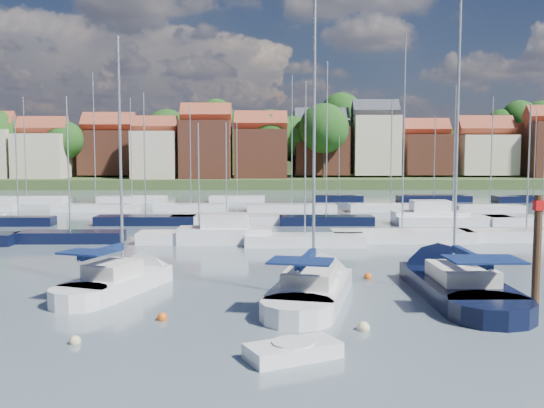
{
  "coord_description": "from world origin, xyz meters",
  "views": [
    {
      "loc": [
        -2.31,
        -25.28,
        6.93
      ],
      "look_at": [
        -1.83,
        14.0,
        3.49
      ],
      "focal_mm": 40.0,
      "sensor_mm": 36.0,
      "label": 1
    }
  ],
  "objects": [
    {
      "name": "tender",
      "position": [
        -1.37,
        -5.53,
        0.26
      ],
      "size": [
        3.45,
        2.65,
        0.68
      ],
      "rotation": [
        0.0,
        0.0,
        0.44
      ],
      "color": "white",
      "rests_on": "ground"
    },
    {
      "name": "buoy_d",
      "position": [
        1.51,
        -2.37,
        0.0
      ],
      "size": [
        0.5,
        0.5,
        0.5
      ],
      "primitive_type": "sphere",
      "color": "beige",
      "rests_on": "ground"
    },
    {
      "name": "buoy_f",
      "position": [
        7.54,
        -1.72,
        0.0
      ],
      "size": [
        0.43,
        0.43,
        0.43
      ],
      "primitive_type": "sphere",
      "color": "beige",
      "rests_on": "ground"
    },
    {
      "name": "sailboat_navy",
      "position": [
        6.95,
        5.24,
        0.35
      ],
      "size": [
        3.7,
        13.66,
        18.78
      ],
      "rotation": [
        0.0,
        0.0,
        1.58
      ],
      "color": "black",
      "rests_on": "ground"
    },
    {
      "name": "sailboat_centre",
      "position": [
        0.2,
        3.85,
        0.35
      ],
      "size": [
        5.74,
        12.02,
        15.8
      ],
      "rotation": [
        0.0,
        0.0,
        1.33
      ],
      "color": "white",
      "rests_on": "ground"
    },
    {
      "name": "marina_field",
      "position": [
        1.91,
        35.15,
        0.43
      ],
      "size": [
        79.62,
        41.41,
        15.93
      ],
      "color": "white",
      "rests_on": "ground"
    },
    {
      "name": "ground",
      "position": [
        0.0,
        40.0,
        0.0
      ],
      "size": [
        260.0,
        260.0,
        0.0
      ],
      "primitive_type": "plane",
      "color": "#45535D",
      "rests_on": "ground"
    },
    {
      "name": "timber_piling",
      "position": [
        9.75,
        1.07,
        1.6
      ],
      "size": [
        0.4,
        0.4,
        7.25
      ],
      "color": "#4C331E",
      "rests_on": "ground"
    },
    {
      "name": "sailboat_left",
      "position": [
        -9.23,
        5.26,
        0.36
      ],
      "size": [
        5.85,
        10.21,
        13.56
      ],
      "rotation": [
        0.0,
        0.0,
        1.22
      ],
      "color": "white",
      "rests_on": "ground"
    },
    {
      "name": "buoy_e",
      "position": [
        3.33,
        7.18,
        0.0
      ],
      "size": [
        0.44,
        0.44,
        0.44
      ],
      "primitive_type": "sphere",
      "color": "#D85914",
      "rests_on": "ground"
    },
    {
      "name": "buoy_b",
      "position": [
        -9.16,
        -3.9,
        0.0
      ],
      "size": [
        0.42,
        0.42,
        0.42
      ],
      "primitive_type": "sphere",
      "color": "beige",
      "rests_on": "ground"
    },
    {
      "name": "far_shore_town",
      "position": [
        2.23,
        132.67,
        4.61
      ],
      "size": [
        212.46,
        90.0,
        22.27
      ],
      "color": "#384B25",
      "rests_on": "ground"
    },
    {
      "name": "buoy_c",
      "position": [
        -6.53,
        -0.85,
        0.0
      ],
      "size": [
        0.43,
        0.43,
        0.43
      ],
      "primitive_type": "sphere",
      "color": "#D85914",
      "rests_on": "ground"
    }
  ]
}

